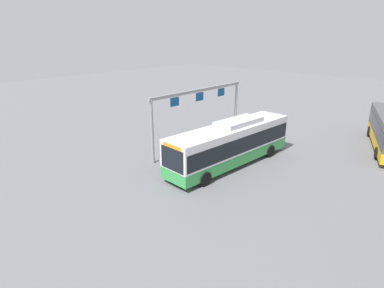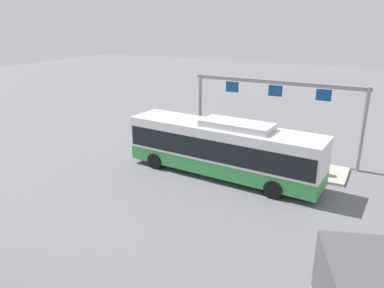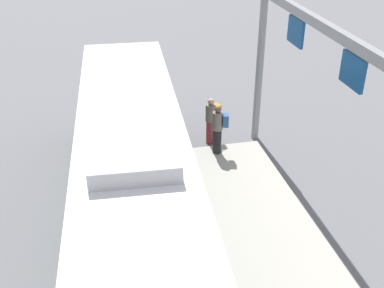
{
  "view_description": "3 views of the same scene",
  "coord_description": "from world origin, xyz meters",
  "px_view_note": "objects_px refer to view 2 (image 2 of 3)",
  "views": [
    {
      "loc": [
        18.94,
        13.53,
        9.74
      ],
      "look_at": [
        2.32,
        -1.89,
        1.82
      ],
      "focal_mm": 30.02,
      "sensor_mm": 36.0,
      "label": 1
    },
    {
      "loc": [
        -8.1,
        18.64,
        8.89
      ],
      "look_at": [
        2.22,
        -0.39,
        1.51
      ],
      "focal_mm": 34.4,
      "sensor_mm": 36.0,
      "label": 2
    },
    {
      "loc": [
        -10.2,
        0.74,
        8.12
      ],
      "look_at": [
        1.22,
        -1.78,
        1.52
      ],
      "focal_mm": 44.76,
      "sensor_mm": 36.0,
      "label": 3
    }
  ],
  "objects_px": {
    "person_waiting_near": "(202,138)",
    "bus_main": "(222,147)",
    "trash_bin": "(323,167)",
    "person_boarding": "(190,138)"
  },
  "relations": [
    {
      "from": "person_waiting_near",
      "to": "trash_bin",
      "type": "relative_size",
      "value": 1.86
    },
    {
      "from": "person_boarding",
      "to": "trash_bin",
      "type": "bearing_deg",
      "value": 63.93
    },
    {
      "from": "bus_main",
      "to": "person_waiting_near",
      "type": "distance_m",
      "value": 4.23
    },
    {
      "from": "person_boarding",
      "to": "trash_bin",
      "type": "relative_size",
      "value": 1.86
    },
    {
      "from": "person_boarding",
      "to": "person_waiting_near",
      "type": "relative_size",
      "value": 1.0
    },
    {
      "from": "person_boarding",
      "to": "trash_bin",
      "type": "distance_m",
      "value": 9.16
    },
    {
      "from": "person_boarding",
      "to": "person_waiting_near",
      "type": "height_order",
      "value": "person_waiting_near"
    },
    {
      "from": "person_waiting_near",
      "to": "bus_main",
      "type": "bearing_deg",
      "value": 59.41
    },
    {
      "from": "bus_main",
      "to": "trash_bin",
      "type": "relative_size",
      "value": 13.17
    },
    {
      "from": "trash_bin",
      "to": "person_waiting_near",
      "type": "bearing_deg",
      "value": -2.6
    }
  ]
}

